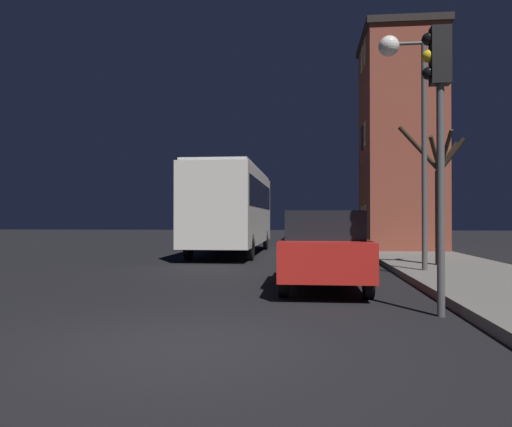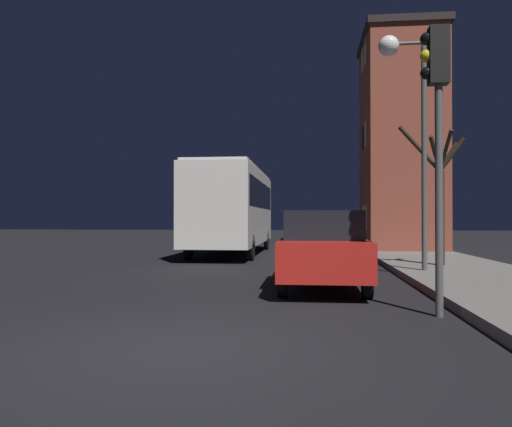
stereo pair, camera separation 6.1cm
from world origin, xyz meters
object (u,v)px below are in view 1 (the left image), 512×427
Objects in this scene: car_near_lane at (323,248)px; car_far_lane at (314,233)px; bus at (233,204)px; car_mid_lane at (318,239)px; streetlamp at (404,91)px; traffic_light at (438,109)px; bare_tree at (439,196)px.

car_far_lane is at bearing 90.04° from car_near_lane.
bus reaches higher than car_near_lane.
car_mid_lane is (0.03, 6.83, -0.08)m from car_near_lane.
car_mid_lane is at bearing 89.76° from car_near_lane.
streetlamp is 1.37× the size of traffic_light.
bare_tree is 9.41m from bus.
car_near_lane is 15.95m from car_far_lane.
car_near_lane is 6.83m from car_mid_lane.
car_near_lane is 1.19× the size of car_far_lane.
car_far_lane is at bearing 90.25° from car_mid_lane.
streetlamp is at bearing -64.42° from car_mid_lane.
streetlamp is 0.63× the size of bus.
car_near_lane is at bearing -89.96° from car_far_lane.
streetlamp is 1.36× the size of car_near_lane.
car_near_lane is at bearing 118.71° from traffic_light.
streetlamp is 6.46m from car_mid_lane.
traffic_light is 0.46× the size of bus.
traffic_light is 1.18× the size of car_far_lane.
traffic_light is 14.26m from bus.
streetlamp is at bearing 46.66° from car_near_lane.
bus reaches higher than car_mid_lane.
streetlamp is 10.07m from bus.
car_near_lane is (-1.69, 3.08, -2.36)m from traffic_light.
traffic_light reaches higher than car_near_lane.
streetlamp is 1.62× the size of car_far_lane.
bare_tree reaches higher than car_near_lane.
car_far_lane is at bearing 99.17° from streetlamp.
streetlamp reaches higher than car_mid_lane.
car_near_lane is at bearing -90.24° from car_mid_lane.
car_near_lane is at bearing -131.91° from bare_tree.
bare_tree is at bearing 50.38° from streetlamp.
traffic_light reaches higher than car_far_lane.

